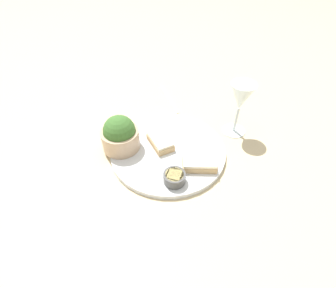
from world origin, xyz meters
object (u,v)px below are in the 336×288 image
sauce_ramekin (174,177)px  fork (169,98)px  salad_bowl (120,135)px  cheese_toast_near (161,141)px  cheese_toast_far (200,163)px  wine_glass (241,99)px

sauce_ramekin → fork: 0.40m
salad_bowl → cheese_toast_near: 0.12m
sauce_ramekin → fork: bearing=131.3°
cheese_toast_far → sauce_ramekin: bearing=-104.1°
salad_bowl → cheese_toast_far: salad_bowl is taller
sauce_ramekin → cheese_toast_near: 0.14m
salad_bowl → wine_glass: wine_glass is taller
cheese_toast_far → fork: cheese_toast_far is taller
cheese_toast_near → sauce_ramekin: bearing=-35.0°
cheese_toast_near → wine_glass: 0.26m
cheese_toast_far → cheese_toast_near: bearing=-178.8°
sauce_ramekin → wine_glass: (0.01, 0.29, 0.09)m
wine_glass → fork: 0.30m
cheese_toast_near → wine_glass: wine_glass is taller
fork → wine_glass: bearing=-2.0°
wine_glass → sauce_ramekin: bearing=-92.6°
sauce_ramekin → fork: (-0.26, 0.30, -0.03)m
cheese_toast_near → cheese_toast_far: same height
salad_bowl → sauce_ramekin: size_ratio=1.87×
wine_glass → salad_bowl: bearing=-126.5°
salad_bowl → sauce_ramekin: 0.20m
sauce_ramekin → wine_glass: size_ratio=0.34×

